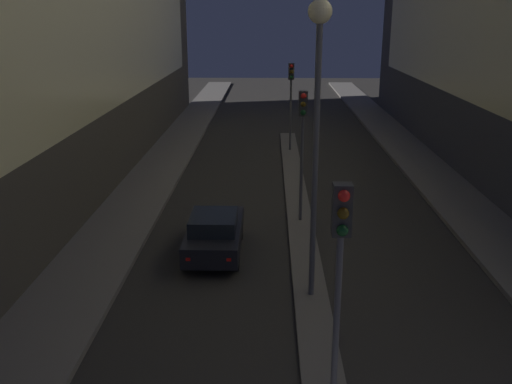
% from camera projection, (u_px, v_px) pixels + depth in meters
% --- Properties ---
extents(median_strip, '(0.96, 30.55, 0.12)m').
position_uv_depth(median_strip, '(299.00, 210.00, 23.11)').
color(median_strip, '#66605B').
rests_on(median_strip, ground).
extents(traffic_light_near, '(0.32, 0.42, 4.92)m').
position_uv_depth(traffic_light_near, '(340.00, 259.00, 9.71)').
color(traffic_light_near, '#4C4C51').
rests_on(traffic_light_near, median_strip).
extents(traffic_light_mid, '(0.32, 0.42, 4.92)m').
position_uv_depth(traffic_light_mid, '(302.00, 128.00, 20.79)').
color(traffic_light_mid, '#4C4C51').
rests_on(traffic_light_mid, median_strip).
extents(traffic_light_far, '(0.32, 0.42, 4.92)m').
position_uv_depth(traffic_light_far, '(291.00, 87.00, 31.99)').
color(traffic_light_far, '#4C4C51').
rests_on(traffic_light_far, median_strip).
extents(street_lamp, '(0.60, 0.60, 7.93)m').
position_uv_depth(street_lamp, '(318.00, 87.00, 14.38)').
color(street_lamp, '#4C4C51').
rests_on(street_lamp, median_strip).
extents(car_left_lane, '(1.74, 4.07, 1.48)m').
position_uv_depth(car_left_lane, '(214.00, 233.00, 18.86)').
color(car_left_lane, black).
rests_on(car_left_lane, ground).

